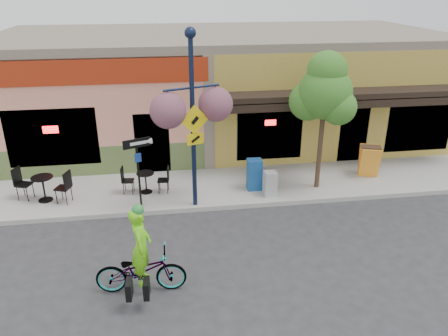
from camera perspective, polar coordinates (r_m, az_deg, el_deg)
name	(u,v)px	position (r m, az deg, el deg)	size (l,w,h in m)	color
ground	(256,216)	(13.12, 4.22, -6.25)	(90.00, 90.00, 0.00)	#2D2D30
sidewalk	(244,185)	(14.82, 2.59, -2.22)	(24.00, 3.00, 0.15)	#9E9B93
curb	(252,205)	(13.55, 3.73, -4.84)	(24.00, 0.12, 0.15)	#A8A59E
building	(221,86)	(19.26, -0.40, 10.72)	(18.20, 8.20, 4.50)	#E18B6F
bicycle	(141,271)	(10.13, -10.79, -13.04)	(0.70, 2.01, 1.06)	maroon
cyclist_rider	(142,256)	(9.91, -10.67, -11.22)	(0.67, 0.44, 1.83)	#6EE117
lamp_post	(193,123)	(12.42, -4.09, 5.93)	(1.67, 0.67, 5.22)	#101A34
one_way_sign	(139,173)	(13.15, -11.09, -0.60)	(0.83, 0.18, 2.16)	black
cafe_set_left	(43,185)	(14.51, -22.55, -2.09)	(1.75, 0.87, 1.05)	black
cafe_set_right	(146,180)	(14.17, -10.20, -1.51)	(1.49, 0.75, 0.89)	black
newspaper_box_blue	(254,174)	(14.20, 3.98, -0.84)	(0.46, 0.41, 1.03)	#164989
newspaper_box_grey	(270,184)	(13.85, 6.04, -2.05)	(0.38, 0.34, 0.81)	#A6A6A6
street_tree	(322,122)	(14.03, 12.73, 5.89)	(1.75, 1.75, 4.48)	#3D7A26
sandwich_board	(370,163)	(15.75, 18.54, 0.59)	(0.66, 0.48, 1.09)	orange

